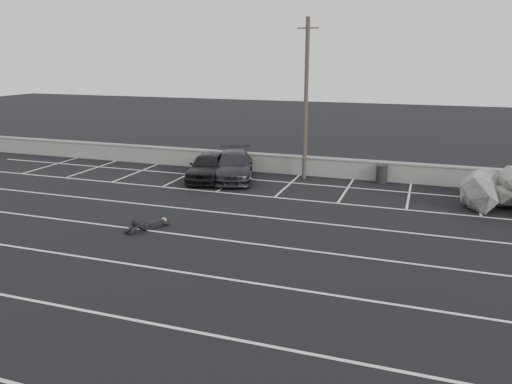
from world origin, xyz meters
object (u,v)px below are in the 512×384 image
at_px(car_left, 208,166).
at_px(car_right, 234,166).
at_px(utility_pole, 306,100).
at_px(person, 154,221).
at_px(trash_bin, 382,174).

xyz_separation_m(car_left, car_right, (1.23, 0.62, -0.02)).
height_order(car_right, utility_pole, utility_pole).
bearing_deg(person, trash_bin, 73.56).
distance_m(car_right, trash_bin, 7.85).
distance_m(car_left, person, 7.83).
relative_size(utility_pole, person, 3.27).
bearing_deg(trash_bin, person, -127.75).
height_order(utility_pole, person, utility_pole).
relative_size(car_right, utility_pole, 0.60).
relative_size(car_left, utility_pole, 0.52).
distance_m(car_right, utility_pole, 5.20).
bearing_deg(trash_bin, car_left, -165.68).
relative_size(car_left, person, 1.70).
height_order(car_left, trash_bin, car_left).
relative_size(car_right, person, 1.95).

